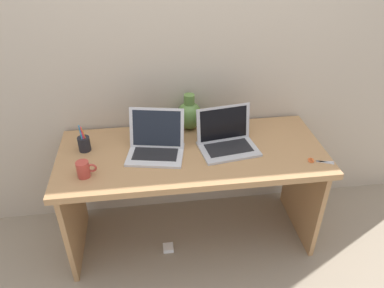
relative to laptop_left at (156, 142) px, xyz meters
name	(u,v)px	position (x,y,z in m)	size (l,w,h in m)	color
ground_plane	(192,235)	(0.21, -0.02, -0.80)	(6.00, 6.00, 0.00)	gray
back_wall	(184,54)	(0.21, 0.36, 0.40)	(4.40, 0.04, 2.40)	#BCAD99
desk	(192,170)	(0.21, -0.02, -0.22)	(1.61, 0.68, 0.73)	#AD7F51
laptop_left	(156,142)	(0.00, 0.00, 0.00)	(0.37, 0.31, 0.25)	silver
laptop_right	(226,137)	(0.43, 0.00, -0.01)	(0.37, 0.30, 0.24)	#B2B2B7
green_vase	(189,115)	(0.23, 0.25, 0.03)	(0.17, 0.17, 0.24)	#5B843D
coffee_mug	(84,169)	(-0.40, -0.19, -0.02)	(0.11, 0.07, 0.09)	#B23D33
pen_cup	(84,144)	(-0.43, 0.07, -0.02)	(0.07, 0.07, 0.18)	black
scissors	(316,161)	(0.91, -0.23, -0.06)	(0.15, 0.08, 0.01)	#B7B7BC
power_brick	(168,248)	(0.03, -0.13, -0.78)	(0.07, 0.07, 0.03)	white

